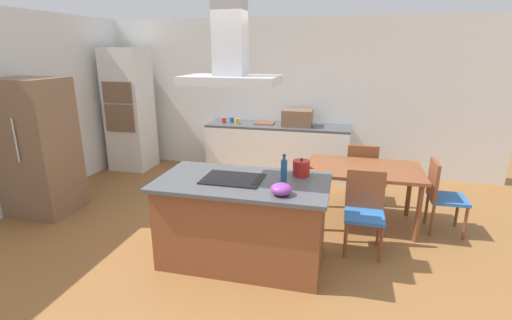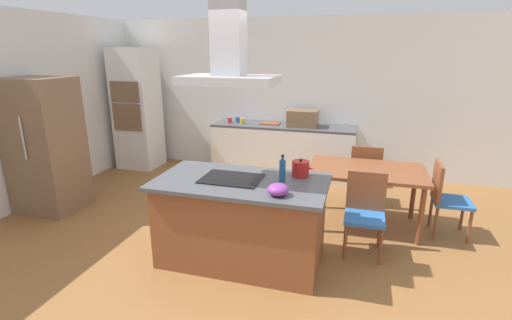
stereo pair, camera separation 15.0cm
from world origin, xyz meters
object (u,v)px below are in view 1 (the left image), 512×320
Objects in this scene: countertop_microwave at (297,118)px; refrigerator at (38,148)px; coffee_mug_yellow at (237,121)px; chair_at_right_end at (441,192)px; cutting_board at (264,123)px; wall_oven_stack at (130,110)px; chair_facing_back_wall at (361,170)px; mixing_bowl at (281,189)px; coffee_mug_red at (224,120)px; chair_facing_island at (364,206)px; olive_oil_bottle at (284,170)px; range_hood at (230,57)px; coffee_mug_blue at (232,120)px; dining_table at (364,174)px; cooktop at (233,179)px; tea_kettle at (301,168)px.

refrigerator is (-3.14, -2.32, -0.13)m from countertop_microwave.
chair_at_right_end is (3.06, -1.63, -0.44)m from coffee_mug_yellow.
coffee_mug_yellow is at bearing -170.51° from cutting_board.
chair_facing_back_wall is (4.14, -0.76, -0.59)m from wall_oven_stack.
countertop_microwave reaches higher than chair_facing_back_wall.
mixing_bowl is 4.46m from wall_oven_stack.
coffee_mug_red is 0.10× the size of chair_at_right_end.
chair_facing_back_wall is (0.00, 1.33, 0.00)m from chair_facing_island.
cutting_board is at bearing 147.79° from chair_facing_back_wall.
countertop_microwave is at bearing 4.36° from wall_oven_stack.
mixing_bowl is at bearing -138.44° from chair_at_right_end.
mixing_bowl reaches higher than coffee_mug_yellow.
olive_oil_bottle is at bearing -8.13° from refrigerator.
refrigerator is (-3.39, 0.48, -0.11)m from olive_oil_bottle.
refrigerator is 2.02× the size of range_hood.
mixing_bowl reaches higher than chair_facing_island.
coffee_mug_blue is 3.32m from chair_facing_island.
wall_oven_stack is 4.40m from dining_table.
range_hood reaches higher than chair_facing_island.
coffee_mug_yellow is 3.18m from range_hood.
tea_kettle reaches higher than cooktop.
coffee_mug_yellow is 0.50m from cutting_board.
olive_oil_bottle reaches higher than mixing_bowl.
mixing_bowl is at bearing -27.93° from cooktop.
wall_oven_stack is 2.44× the size of range_hood.
countertop_microwave is 5.56× the size of coffee_mug_blue.
wall_oven_stack reaches higher than chair_at_right_end.
wall_oven_stack is 2.47× the size of chair_facing_back_wall.
cutting_board is at bearing 105.16° from mixing_bowl.
range_hood is at bearing -69.78° from coffee_mug_red.
coffee_mug_blue is at bearing 120.94° from tea_kettle.
cutting_board is (-0.59, 0.05, -0.13)m from countertop_microwave.
chair_facing_island is (-0.00, -0.67, -0.16)m from dining_table.
wall_oven_stack reaches higher than dining_table.
cooktop is at bearing -43.41° from wall_oven_stack.
chair_facing_island is at bearing 47.00° from mixing_bowl.
mixing_bowl is at bearing -100.60° from tea_kettle.
cooktop reaches higher than dining_table.
dining_table is at bearing -37.19° from coffee_mug_yellow.
olive_oil_bottle is at bearing 8.10° from cooktop.
olive_oil_bottle is at bearing -73.74° from cutting_board.
coffee_mug_blue and coffee_mug_yellow have the same top height.
range_hood reaches higher than mixing_bowl.
chair_facing_island is (2.39, -2.29, -0.44)m from coffee_mug_red.
coffee_mug_blue is (0.12, 0.10, 0.00)m from coffee_mug_red.
cooktop is 0.43× the size of dining_table.
refrigerator is (-1.95, -2.38, -0.03)m from coffee_mug_blue.
refrigerator reaches higher than tea_kettle.
wall_oven_stack is 2.47× the size of chair_facing_island.
tea_kettle is 0.83× the size of olive_oil_bottle.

